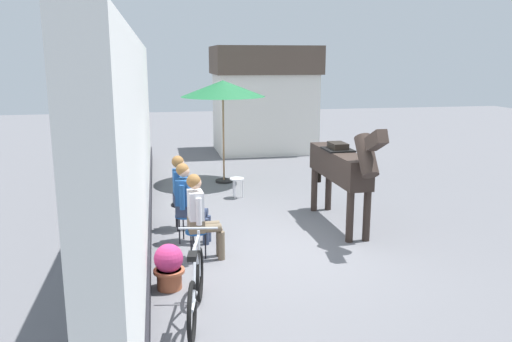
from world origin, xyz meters
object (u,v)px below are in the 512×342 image
flower_planter_near (169,266)px  seated_visitor_near (200,212)px  cafe_parasol (223,89)px  spare_stool_white (237,181)px  seated_visitor_far (183,188)px  saddled_horse_center (342,166)px  seated_visitor_middle (188,199)px  leaning_bicycle (196,289)px

flower_planter_near → seated_visitor_near: bearing=62.0°
cafe_parasol → spare_stool_white: (0.09, -1.59, -1.96)m
seated_visitor_near → seated_visitor_far: size_ratio=1.00×
saddled_horse_center → flower_planter_near: saddled_horse_center is taller
seated_visitor_far → spare_stool_white: 2.39m
cafe_parasol → seated_visitor_near: bearing=-101.5°
seated_visitor_near → seated_visitor_middle: same height
leaning_bicycle → cafe_parasol: bearing=79.8°
leaning_bicycle → cafe_parasol: 7.44m
seated_visitor_near → seated_visitor_middle: bearing=98.6°
leaning_bicycle → flower_planter_near: bearing=107.7°
leaning_bicycle → spare_stool_white: size_ratio=3.79×
spare_stool_white → seated_visitor_far: bearing=-123.5°
seated_visitor_far → leaning_bicycle: size_ratio=0.80×
flower_planter_near → cafe_parasol: 6.63m
seated_visitor_far → leaning_bicycle: 3.52m
seated_visitor_middle → saddled_horse_center: (2.86, 0.33, 0.38)m
seated_visitor_near → seated_visitor_middle: 0.85m
seated_visitor_middle → seated_visitor_far: (-0.04, 0.74, 0.00)m
seated_visitor_near → leaning_bicycle: 1.96m
leaning_bicycle → cafe_parasol: (1.26, 7.06, 1.97)m
flower_planter_near → spare_stool_white: size_ratio=1.39×
saddled_horse_center → seated_visitor_far: bearing=171.9°
seated_visitor_far → flower_planter_near: size_ratio=2.17×
seated_visitor_middle → flower_planter_near: 1.91m
seated_visitor_near → cafe_parasol: 5.48m
seated_visitor_middle → saddled_horse_center: saddled_horse_center is taller
seated_visitor_middle → spare_stool_white: size_ratio=3.02×
seated_visitor_middle → spare_stool_white: seated_visitor_middle is taller
spare_stool_white → flower_planter_near: bearing=-110.0°
leaning_bicycle → cafe_parasol: cafe_parasol is taller
seated_visitor_far → cafe_parasol: size_ratio=0.54×
spare_stool_white → cafe_parasol: bearing=93.2°
seated_visitor_middle → seated_visitor_far: bearing=93.3°
seated_visitor_near → leaning_bicycle: seated_visitor_near is taller
saddled_horse_center → flower_planter_near: size_ratio=4.68×
leaning_bicycle → cafe_parasol: size_ratio=0.68×
seated_visitor_near → seated_visitor_far: bearing=96.1°
seated_visitor_middle → flower_planter_near: size_ratio=2.17×
seated_visitor_middle → saddled_horse_center: size_ratio=0.46×
seated_visitor_near → spare_stool_white: size_ratio=3.02×
seated_visitor_middle → leaning_bicycle: (-0.09, -2.76, -0.38)m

